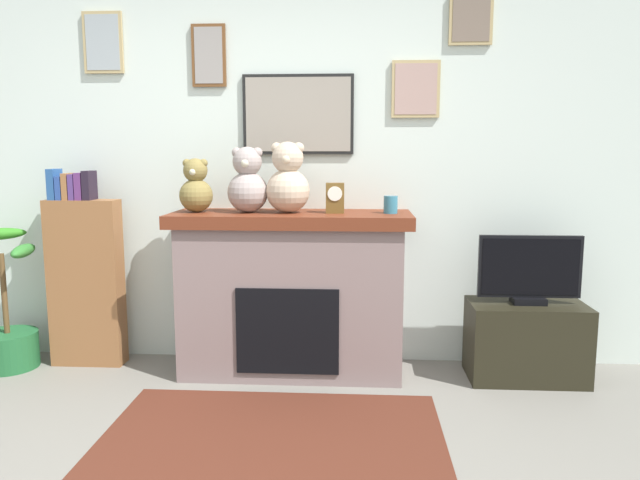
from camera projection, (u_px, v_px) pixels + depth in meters
back_wall at (269, 169)px, 4.06m from camera, size 5.20×0.15×2.60m
fireplace at (292, 292)px, 3.85m from camera, size 1.51×0.57×1.04m
bookshelf at (85, 277)px, 3.98m from camera, size 0.47×0.16×1.31m
potted_plant at (7, 329)px, 3.95m from camera, size 0.50×0.55×0.91m
tv_stand at (526, 341)px, 3.76m from camera, size 0.71×0.40×0.49m
television at (530, 271)px, 3.69m from camera, size 0.62×0.14×0.43m
area_rug at (272, 437)px, 3.00m from camera, size 1.72×1.13×0.01m
candle_jar at (391, 205)px, 3.71m from camera, size 0.09×0.09×0.11m
mantel_clock at (335, 198)px, 3.72m from camera, size 0.11×0.08×0.19m
teddy_bear_cream at (196, 188)px, 3.77m from camera, size 0.21×0.21×0.34m
teddy_bear_grey at (248, 183)px, 3.74m from camera, size 0.25×0.25×0.41m
teddy_bear_tan at (288, 181)px, 3.73m from camera, size 0.27×0.27×0.44m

